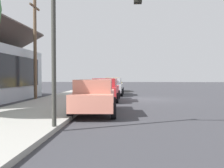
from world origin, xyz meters
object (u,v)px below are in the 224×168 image
(car_silver, at_px, (113,86))
(utility_pole_wooden, at_px, (35,47))
(car_coral, at_px, (95,96))
(fire_hydrant_red, at_px, (93,91))
(traffic_light_main, at_px, (87,19))
(car_cherry, at_px, (106,89))
(car_mustard, at_px, (113,84))

(car_silver, xyz_separation_m, utility_pole_wooden, (-4.61, 5.54, 3.11))
(car_coral, relative_size, fire_hydrant_red, 6.66)
(traffic_light_main, distance_m, utility_pole_wooden, 12.19)
(car_coral, relative_size, traffic_light_main, 0.91)
(car_silver, distance_m, traffic_light_main, 15.62)
(car_cherry, relative_size, car_silver, 0.96)
(car_mustard, relative_size, utility_pole_wooden, 0.60)
(car_mustard, bearing_deg, car_coral, -178.19)
(car_cherry, bearing_deg, fire_hydrant_red, 22.77)
(car_silver, bearing_deg, utility_pole_wooden, 130.44)
(utility_pole_wooden, height_order, fire_hydrant_red, utility_pole_wooden)
(car_coral, bearing_deg, utility_pole_wooden, 34.78)
(car_cherry, height_order, utility_pole_wooden, utility_pole_wooden)
(traffic_light_main, bearing_deg, car_mustard, 0.92)
(car_silver, bearing_deg, traffic_light_main, -178.88)
(car_cherry, bearing_deg, utility_pole_wooden, 81.03)
(car_silver, bearing_deg, car_cherry, 178.85)
(car_silver, distance_m, fire_hydrant_red, 2.69)
(fire_hydrant_red, bearing_deg, car_mustard, -9.59)
(traffic_light_main, height_order, utility_pole_wooden, utility_pole_wooden)
(traffic_light_main, bearing_deg, car_cherry, 1.69)
(car_coral, xyz_separation_m, utility_pole_wooden, (7.05, 5.40, 3.11))
(car_silver, height_order, traffic_light_main, traffic_light_main)
(car_coral, bearing_deg, fire_hydrant_red, 5.74)
(car_silver, relative_size, utility_pole_wooden, 0.64)
(traffic_light_main, height_order, fire_hydrant_red, traffic_light_main)
(car_cherry, relative_size, utility_pole_wooden, 0.62)
(car_silver, bearing_deg, car_mustard, 2.91)
(car_cherry, distance_m, utility_pole_wooden, 6.27)
(car_coral, xyz_separation_m, car_cherry, (6.18, 0.03, -0.00))
(car_cherry, xyz_separation_m, utility_pole_wooden, (0.88, 5.37, 3.11))
(car_mustard, relative_size, traffic_light_main, 0.86)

